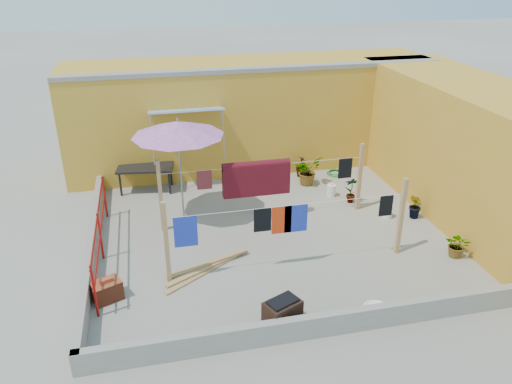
{
  "coord_description": "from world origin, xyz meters",
  "views": [
    {
      "loc": [
        -2.65,
        -9.96,
        5.94
      ],
      "look_at": [
        -0.32,
        0.3,
        1.01
      ],
      "focal_mm": 35.0,
      "sensor_mm": 36.0,
      "label": 1
    }
  ],
  "objects_px": {
    "brazier": "(282,314)",
    "white_basin": "(376,309)",
    "brick_stack": "(107,290)",
    "patio_umbrella": "(178,129)",
    "plant_back_a": "(307,171)",
    "water_jug_a": "(331,190)",
    "water_jug_b": "(387,211)",
    "outdoor_table": "(145,169)",
    "green_hose": "(336,173)"
  },
  "relations": [
    {
      "from": "green_hose",
      "to": "water_jug_b",
      "type": "bearing_deg",
      "value": -85.23
    },
    {
      "from": "water_jug_b",
      "to": "green_hose",
      "type": "xyz_separation_m",
      "value": [
        -0.24,
        2.93,
        -0.13
      ]
    },
    {
      "from": "white_basin",
      "to": "water_jug_b",
      "type": "xyz_separation_m",
      "value": [
        1.87,
        3.38,
        0.12
      ]
    },
    {
      "from": "patio_umbrella",
      "to": "green_hose",
      "type": "xyz_separation_m",
      "value": [
        4.77,
        1.85,
        -2.31
      ]
    },
    {
      "from": "outdoor_table",
      "to": "water_jug_b",
      "type": "xyz_separation_m",
      "value": [
        5.86,
        -3.02,
        -0.48
      ]
    },
    {
      "from": "white_basin",
      "to": "outdoor_table",
      "type": "bearing_deg",
      "value": 121.93
    },
    {
      "from": "patio_umbrella",
      "to": "brick_stack",
      "type": "xyz_separation_m",
      "value": [
        -1.73,
        -2.96,
        -2.15
      ]
    },
    {
      "from": "patio_umbrella",
      "to": "plant_back_a",
      "type": "distance_m",
      "value": 4.38
    },
    {
      "from": "outdoor_table",
      "to": "brick_stack",
      "type": "xyz_separation_m",
      "value": [
        -0.89,
        -4.91,
        -0.44
      ]
    },
    {
      "from": "patio_umbrella",
      "to": "plant_back_a",
      "type": "bearing_deg",
      "value": 20.11
    },
    {
      "from": "water_jug_a",
      "to": "patio_umbrella",
      "type": "bearing_deg",
      "value": -174.15
    },
    {
      "from": "water_jug_b",
      "to": "white_basin",
      "type": "bearing_deg",
      "value": -118.99
    },
    {
      "from": "brazier",
      "to": "plant_back_a",
      "type": "height_order",
      "value": "plant_back_a"
    },
    {
      "from": "white_basin",
      "to": "water_jug_b",
      "type": "distance_m",
      "value": 3.87
    },
    {
      "from": "white_basin",
      "to": "plant_back_a",
      "type": "xyz_separation_m",
      "value": [
        0.55,
        5.81,
        0.37
      ]
    },
    {
      "from": "green_hose",
      "to": "brazier",
      "type": "bearing_deg",
      "value": -118.61
    },
    {
      "from": "brick_stack",
      "to": "water_jug_b",
      "type": "relative_size",
      "value": 1.68
    },
    {
      "from": "brick_stack",
      "to": "plant_back_a",
      "type": "height_order",
      "value": "plant_back_a"
    },
    {
      "from": "brick_stack",
      "to": "white_basin",
      "type": "distance_m",
      "value": 5.1
    },
    {
      "from": "white_basin",
      "to": "water_jug_a",
      "type": "relative_size",
      "value": 1.31
    },
    {
      "from": "brazier",
      "to": "water_jug_a",
      "type": "height_order",
      "value": "brazier"
    },
    {
      "from": "water_jug_a",
      "to": "green_hose",
      "type": "height_order",
      "value": "water_jug_a"
    },
    {
      "from": "water_jug_b",
      "to": "green_hose",
      "type": "bearing_deg",
      "value": 94.77
    },
    {
      "from": "patio_umbrella",
      "to": "outdoor_table",
      "type": "relative_size",
      "value": 1.65
    },
    {
      "from": "outdoor_table",
      "to": "brick_stack",
      "type": "distance_m",
      "value": 5.01
    },
    {
      "from": "brick_stack",
      "to": "water_jug_b",
      "type": "bearing_deg",
      "value": 15.63
    },
    {
      "from": "brazier",
      "to": "white_basin",
      "type": "relative_size",
      "value": 1.48
    },
    {
      "from": "outdoor_table",
      "to": "water_jug_b",
      "type": "height_order",
      "value": "outdoor_table"
    },
    {
      "from": "water_jug_a",
      "to": "water_jug_b",
      "type": "xyz_separation_m",
      "value": [
        0.93,
        -1.49,
        0.0
      ]
    },
    {
      "from": "white_basin",
      "to": "water_jug_a",
      "type": "distance_m",
      "value": 4.97
    },
    {
      "from": "water_jug_b",
      "to": "green_hose",
      "type": "height_order",
      "value": "water_jug_b"
    },
    {
      "from": "brazier",
      "to": "brick_stack",
      "type": "bearing_deg",
      "value": 153.99
    },
    {
      "from": "patio_umbrella",
      "to": "outdoor_table",
      "type": "bearing_deg",
      "value": 113.56
    },
    {
      "from": "outdoor_table",
      "to": "patio_umbrella",
      "type": "bearing_deg",
      "value": -66.44
    },
    {
      "from": "patio_umbrella",
      "to": "brick_stack",
      "type": "distance_m",
      "value": 4.05
    },
    {
      "from": "outdoor_table",
      "to": "water_jug_a",
      "type": "xyz_separation_m",
      "value": [
        4.93,
        -1.53,
        -0.48
      ]
    },
    {
      "from": "brazier",
      "to": "green_hose",
      "type": "distance_m",
      "value": 7.19
    },
    {
      "from": "brick_stack",
      "to": "white_basin",
      "type": "bearing_deg",
      "value": -17.04
    },
    {
      "from": "water_jug_a",
      "to": "plant_back_a",
      "type": "relative_size",
      "value": 0.46
    },
    {
      "from": "patio_umbrella",
      "to": "white_basin",
      "type": "height_order",
      "value": "patio_umbrella"
    },
    {
      "from": "patio_umbrella",
      "to": "brazier",
      "type": "bearing_deg",
      "value": -73.42
    },
    {
      "from": "green_hose",
      "to": "outdoor_table",
      "type": "bearing_deg",
      "value": 179.08
    },
    {
      "from": "water_jug_b",
      "to": "plant_back_a",
      "type": "relative_size",
      "value": 0.46
    },
    {
      "from": "water_jug_b",
      "to": "outdoor_table",
      "type": "bearing_deg",
      "value": 152.74
    },
    {
      "from": "patio_umbrella",
      "to": "plant_back_a",
      "type": "height_order",
      "value": "patio_umbrella"
    },
    {
      "from": "brick_stack",
      "to": "water_jug_a",
      "type": "height_order",
      "value": "brick_stack"
    },
    {
      "from": "brick_stack",
      "to": "green_hose",
      "type": "xyz_separation_m",
      "value": [
        6.5,
        4.82,
        -0.16
      ]
    },
    {
      "from": "brazier",
      "to": "white_basin",
      "type": "bearing_deg",
      "value": 0.0
    },
    {
      "from": "outdoor_table",
      "to": "water_jug_b",
      "type": "bearing_deg",
      "value": -27.26
    },
    {
      "from": "outdoor_table",
      "to": "brick_stack",
      "type": "relative_size",
      "value": 2.5
    }
  ]
}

